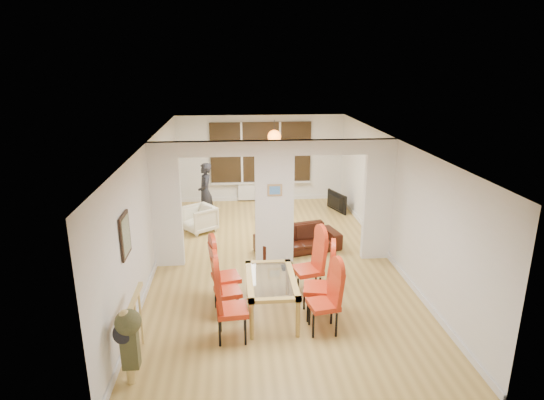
{
  "coord_description": "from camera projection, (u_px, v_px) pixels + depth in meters",
  "views": [
    {
      "loc": [
        -0.82,
        -8.92,
        4.1
      ],
      "look_at": [
        0.0,
        0.6,
        1.18
      ],
      "focal_mm": 30.0,
      "sensor_mm": 36.0,
      "label": 1
    }
  ],
  "objects": [
    {
      "name": "dining_chair_lc",
      "position": [
        226.0,
        273.0,
        7.93
      ],
      "size": [
        0.55,
        0.55,
        1.13
      ],
      "primitive_type": null,
      "rotation": [
        0.0,
        0.0,
        0.26
      ],
      "color": "red",
      "rests_on": "floor"
    },
    {
      "name": "pillar_photo",
      "position": [
        275.0,
        190.0,
        9.21
      ],
      "size": [
        0.3,
        0.03,
        0.25
      ],
      "primitive_type": "cube",
      "color": "#4C8CD8",
      "rests_on": "divider_wall"
    },
    {
      "name": "dining_chair_rb",
      "position": [
        318.0,
        283.0,
        7.5
      ],
      "size": [
        0.55,
        0.55,
        1.19
      ],
      "primitive_type": null,
      "rotation": [
        0.0,
        0.0,
        -0.19
      ],
      "color": "red",
      "rests_on": "floor"
    },
    {
      "name": "bottle",
      "position": [
        269.0,
        207.0,
        12.32
      ],
      "size": [
        0.06,
        0.06,
        0.25
      ],
      "primitive_type": "cylinder",
      "color": "#143F19",
      "rests_on": "coffee_table"
    },
    {
      "name": "television",
      "position": [
        334.0,
        202.0,
        12.92
      ],
      "size": [
        0.93,
        0.43,
        0.54
      ],
      "primitive_type": "imported",
      "rotation": [
        0.0,
        0.0,
        1.91
      ],
      "color": "black",
      "rests_on": "floor"
    },
    {
      "name": "armchair",
      "position": [
        199.0,
        219.0,
        11.37
      ],
      "size": [
        0.98,
        0.99,
        0.65
      ],
      "primitive_type": "imported",
      "rotation": [
        0.0,
        0.0,
        -0.96
      ],
      "color": "#EFE9CB",
      "rests_on": "floor"
    },
    {
      "name": "dining_chair_ra",
      "position": [
        323.0,
        300.0,
        7.07
      ],
      "size": [
        0.51,
        0.51,
        1.1
      ],
      "primitive_type": null,
      "rotation": [
        0.0,
        0.0,
        0.18
      ],
      "color": "red",
      "rests_on": "floor"
    },
    {
      "name": "shoes",
      "position": [
        287.0,
        266.0,
        9.37
      ],
      "size": [
        0.23,
        0.25,
        0.1
      ],
      "primitive_type": null,
      "color": "black",
      "rests_on": "floor"
    },
    {
      "name": "sofa",
      "position": [
        298.0,
        239.0,
        10.21
      ],
      "size": [
        2.02,
        1.19,
        0.55
      ],
      "primitive_type": "imported",
      "rotation": [
        0.0,
        0.0,
        0.25
      ],
      "color": "black",
      "rests_on": "floor"
    },
    {
      "name": "coffee_table",
      "position": [
        272.0,
        215.0,
        12.37
      ],
      "size": [
        0.91,
        0.49,
        0.2
      ],
      "primitive_type": null,
      "rotation": [
        0.0,
        0.0,
        0.05
      ],
      "color": "#352412",
      "rests_on": "floor"
    },
    {
      "name": "dining_chair_lb",
      "position": [
        228.0,
        287.0,
        7.51
      ],
      "size": [
        0.49,
        0.49,
        1.04
      ],
      "primitive_type": null,
      "rotation": [
        0.0,
        0.0,
        0.21
      ],
      "color": "red",
      "rests_on": "floor"
    },
    {
      "name": "radiator",
      "position": [
        261.0,
        191.0,
        13.87
      ],
      "size": [
        1.4,
        0.08,
        0.5
      ],
      "primitive_type": "cube",
      "color": "white",
      "rests_on": "floor"
    },
    {
      "name": "dining_chair_rc",
      "position": [
        308.0,
        265.0,
        8.15
      ],
      "size": [
        0.58,
        0.58,
        1.19
      ],
      "primitive_type": null,
      "rotation": [
        0.0,
        0.0,
        0.24
      ],
      "color": "red",
      "rests_on": "floor"
    },
    {
      "name": "bowl",
      "position": [
        280.0,
        209.0,
        12.4
      ],
      "size": [
        0.2,
        0.2,
        0.05
      ],
      "primitive_type": "imported",
      "color": "#352412",
      "rests_on": "coffee_table"
    },
    {
      "name": "wall_poster",
      "position": [
        125.0,
        235.0,
        6.81
      ],
      "size": [
        0.04,
        0.52,
        0.67
      ],
      "primitive_type": "cube",
      "color": "gray",
      "rests_on": "room_walls"
    },
    {
      "name": "dining_chair_la",
      "position": [
        232.0,
        305.0,
        6.86
      ],
      "size": [
        0.5,
        0.5,
        1.16
      ],
      "primitive_type": null,
      "rotation": [
        0.0,
        0.0,
        0.09
      ],
      "color": "red",
      "rests_on": "floor"
    },
    {
      "name": "divider_wall",
      "position": [
        274.0,
        203.0,
        9.39
      ],
      "size": [
        5.0,
        0.18,
        2.6
      ],
      "primitive_type": "cube",
      "color": "white",
      "rests_on": "floor"
    },
    {
      "name": "person",
      "position": [
        205.0,
        193.0,
        11.96
      ],
      "size": [
        0.62,
        0.44,
        1.58
      ],
      "primitive_type": "imported",
      "rotation": [
        0.0,
        0.0,
        -1.45
      ],
      "color": "black",
      "rests_on": "floor"
    },
    {
      "name": "floor",
      "position": [
        274.0,
        260.0,
        9.77
      ],
      "size": [
        5.0,
        9.0,
        0.01
      ],
      "primitive_type": "cube",
      "color": "tan",
      "rests_on": "ground"
    },
    {
      "name": "stair_newel",
      "position": [
        136.0,
        325.0,
        6.37
      ],
      "size": [
        0.4,
        1.2,
        1.1
      ],
      "primitive_type": null,
      "color": "tan",
      "rests_on": "floor"
    },
    {
      "name": "dining_table",
      "position": [
        271.0,
        297.0,
        7.58
      ],
      "size": [
        0.81,
        1.44,
        0.68
      ],
      "primitive_type": null,
      "color": "#B79143",
      "rests_on": "floor"
    },
    {
      "name": "room_walls",
      "position": [
        274.0,
        203.0,
        9.39
      ],
      "size": [
        5.0,
        9.0,
        2.6
      ],
      "primitive_type": null,
      "color": "silver",
      "rests_on": "floor"
    },
    {
      "name": "bay_window_blinds",
      "position": [
        261.0,
        152.0,
        13.56
      ],
      "size": [
        3.0,
        0.08,
        1.8
      ],
      "primitive_type": "cube",
      "color": "black",
      "rests_on": "room_walls"
    },
    {
      "name": "pendant_light",
      "position": [
        274.0,
        137.0,
        12.31
      ],
      "size": [
        0.36,
        0.36,
        0.36
      ],
      "primitive_type": "sphere",
      "color": "orange",
      "rests_on": "room_walls"
    }
  ]
}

